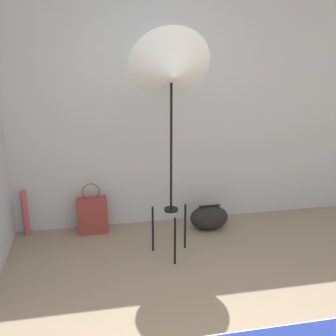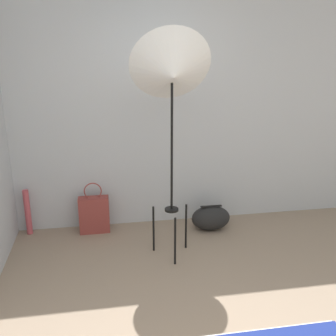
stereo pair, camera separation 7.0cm
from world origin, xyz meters
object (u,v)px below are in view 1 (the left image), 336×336
Objects in this scene: photo_umbrella at (171,73)px; paper_roll at (25,214)px; duffel_bag at (209,217)px; tote_bag at (92,215)px.

photo_umbrella is 4.20× the size of paper_roll.
photo_umbrella reaches higher than duffel_bag.
tote_bag is 1.13× the size of paper_roll.
tote_bag is at bearing 140.79° from photo_umbrella.
tote_bag is 1.34× the size of duffel_bag.
duffel_bag is at bearing 41.05° from photo_umbrella.
paper_roll is at bearing 154.74° from photo_umbrella.
paper_roll is (-1.91, 0.22, 0.11)m from duffel_bag.
tote_bag reaches higher than paper_roll.
tote_bag is 1.24m from duffel_bag.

